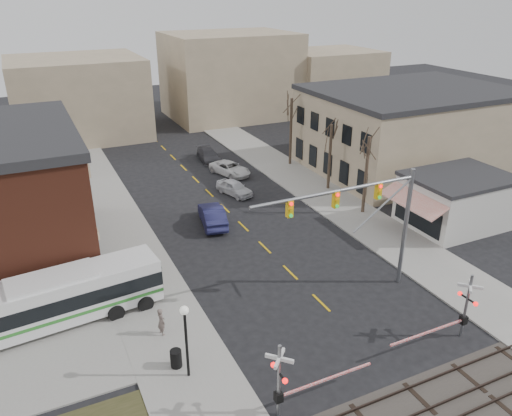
{
  "coord_description": "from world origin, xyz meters",
  "views": [
    {
      "loc": [
        -14.82,
        -19.78,
        18.13
      ],
      "look_at": [
        -0.81,
        9.83,
        3.5
      ],
      "focal_mm": 35.0,
      "sensor_mm": 36.0,
      "label": 1
    }
  ],
  "objects": [
    {
      "name": "ground",
      "position": [
        0.0,
        0.0,
        0.0
      ],
      "size": [
        160.0,
        160.0,
        0.0
      ],
      "primitive_type": "plane",
      "color": "black",
      "rests_on": "ground"
    },
    {
      "name": "sidewalk_west",
      "position": [
        -9.5,
        20.0,
        0.06
      ],
      "size": [
        5.0,
        60.0,
        0.12
      ],
      "primitive_type": "cube",
      "color": "gray",
      "rests_on": "ground"
    },
    {
      "name": "sidewalk_east",
      "position": [
        9.5,
        20.0,
        0.06
      ],
      "size": [
        5.0,
        60.0,
        0.12
      ],
      "primitive_type": "cube",
      "color": "gray",
      "rests_on": "ground"
    },
    {
      "name": "rail_tracks",
      "position": [
        0.0,
        -8.0,
        0.12
      ],
      "size": [
        160.0,
        3.91,
        0.14
      ],
      "color": "#2D231E",
      "rests_on": "ground"
    },
    {
      "name": "tan_building",
      "position": [
        22.0,
        20.0,
        4.26
      ],
      "size": [
        20.3,
        15.3,
        8.5
      ],
      "color": "gray",
      "rests_on": "ground"
    },
    {
      "name": "awning_shop",
      "position": [
        15.97,
        7.0,
        2.16
      ],
      "size": [
        9.74,
        6.2,
        4.3
      ],
      "color": "beige",
      "rests_on": "ground"
    },
    {
      "name": "tree_east_a",
      "position": [
        10.5,
        12.0,
        3.5
      ],
      "size": [
        0.28,
        0.28,
        6.75
      ],
      "color": "#382B21",
      "rests_on": "sidewalk_east"
    },
    {
      "name": "tree_east_b",
      "position": [
        10.8,
        18.0,
        3.27
      ],
      "size": [
        0.28,
        0.28,
        6.3
      ],
      "color": "#382B21",
      "rests_on": "sidewalk_east"
    },
    {
      "name": "tree_east_c",
      "position": [
        11.0,
        26.0,
        3.72
      ],
      "size": [
        0.28,
        0.28,
        7.2
      ],
      "color": "#382B21",
      "rests_on": "sidewalk_east"
    },
    {
      "name": "transit_bus",
      "position": [
        -15.0,
        6.7,
        1.75
      ],
      "size": [
        12.23,
        3.84,
        3.1
      ],
      "color": "silver",
      "rests_on": "ground"
    },
    {
      "name": "traffic_signal_mast",
      "position": [
        2.98,
        1.89,
        5.79
      ],
      "size": [
        11.04,
        0.3,
        8.0
      ],
      "color": "gray",
      "rests_on": "ground"
    },
    {
      "name": "rr_crossing_west",
      "position": [
        -6.14,
        -4.73,
        1.97
      ],
      "size": [
        5.6,
        1.36,
        4.0
      ],
      "color": "gray",
      "rests_on": "ground"
    },
    {
      "name": "rr_crossing_east",
      "position": [
        4.99,
        -4.09,
        1.97
      ],
      "size": [
        5.6,
        1.36,
        4.0
      ],
      "color": "gray",
      "rests_on": "ground"
    },
    {
      "name": "street_lamp",
      "position": [
        -9.53,
        -0.64,
        3.12
      ],
      "size": [
        0.44,
        0.44,
        4.18
      ],
      "color": "black",
      "rests_on": "sidewalk_west"
    },
    {
      "name": "trash_bin",
      "position": [
        -9.88,
        0.27,
        0.61
      ],
      "size": [
        0.6,
        0.6,
        0.98
      ],
      "primitive_type": "cylinder",
      "color": "black",
      "rests_on": "sidewalk_west"
    },
    {
      "name": "car_a",
      "position": [
        2.05,
        20.64,
        0.69
      ],
      "size": [
        2.79,
        4.37,
        1.39
      ],
      "primitive_type": "imported",
      "rotation": [
        0.0,
        0.0,
        0.31
      ],
      "color": "silver",
      "rests_on": "ground"
    },
    {
      "name": "car_b",
      "position": [
        -2.13,
        15.44,
        0.83
      ],
      "size": [
        2.67,
        5.3,
        1.67
      ],
      "primitive_type": "imported",
      "rotation": [
        0.0,
        0.0,
        2.96
      ],
      "color": "#1B1C45",
      "rests_on": "ground"
    },
    {
      "name": "car_c",
      "position": [
        3.78,
        25.84,
        0.67
      ],
      "size": [
        3.66,
        5.27,
        1.34
      ],
      "primitive_type": "imported",
      "rotation": [
        0.0,
        0.0,
        0.33
      ],
      "color": "silver",
      "rests_on": "ground"
    },
    {
      "name": "car_d",
      "position": [
        3.28,
        31.04,
        0.67
      ],
      "size": [
        2.23,
        4.77,
        1.35
      ],
      "primitive_type": "imported",
      "rotation": [
        0.0,
        0.0,
        -0.07
      ],
      "color": "#444349",
      "rests_on": "ground"
    },
    {
      "name": "pedestrian_near",
      "position": [
        -9.84,
        3.16,
        0.96
      ],
      "size": [
        0.52,
        0.68,
        1.68
      ],
      "primitive_type": "imported",
      "rotation": [
        0.0,
        0.0,
        1.79
      ],
      "color": "#655651",
      "rests_on": "sidewalk_west"
    },
    {
      "name": "pedestrian_far",
      "position": [
        -9.46,
        7.79,
        1.0
      ],
      "size": [
        1.04,
        0.93,
        1.77
      ],
      "primitive_type": "imported",
      "rotation": [
        0.0,
        0.0,
        0.36
      ],
      "color": "#2E3952",
      "rests_on": "sidewalk_west"
    }
  ]
}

